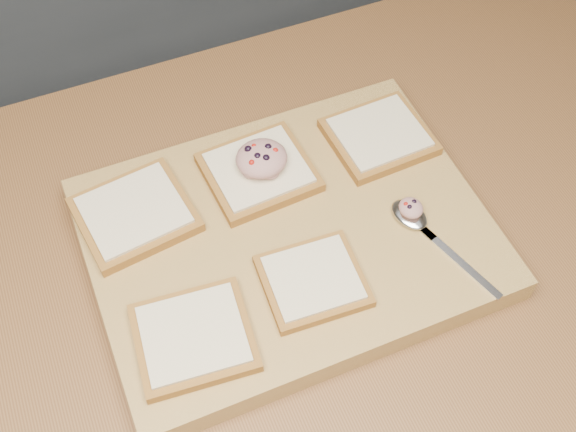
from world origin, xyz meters
The scene contains 10 objects.
island_counter centered at (0.00, 0.00, 0.45)m, with size 2.00×0.80×0.90m.
cutting_board centered at (0.03, 0.02, 0.92)m, with size 0.47×0.36×0.04m, color tan.
bread_far_left centered at (-0.13, 0.11, 0.95)m, with size 0.14×0.14×0.02m.
bread_far_center centered at (0.03, 0.11, 0.95)m, with size 0.14×0.13×0.02m.
bread_far_right centered at (0.20, 0.11, 0.95)m, with size 0.13×0.12×0.02m.
bread_near_left centered at (-0.12, -0.07, 0.95)m, with size 0.13×0.12×0.02m.
bread_near_center centered at (0.03, -0.06, 0.95)m, with size 0.12×0.11×0.02m.
tuna_salad_dollop centered at (0.04, 0.11, 0.97)m, with size 0.06×0.06×0.03m.
spoon centered at (0.18, -0.03, 0.94)m, with size 0.07×0.17×0.01m.
spoon_salad centered at (0.18, -0.02, 0.96)m, with size 0.03×0.03×0.02m.
Camera 1 is at (-0.15, -0.42, 1.65)m, focal length 45.00 mm.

